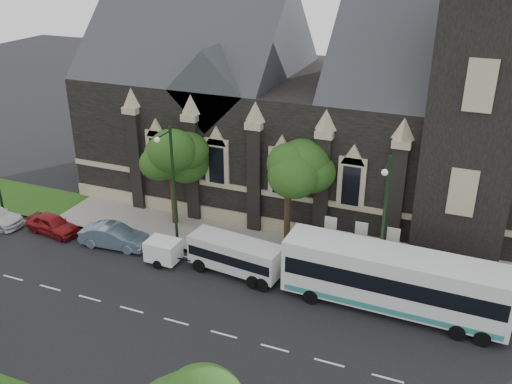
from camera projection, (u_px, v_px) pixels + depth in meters
The scene contains 15 objects.
ground at pixel (176, 322), 31.85m from camera, with size 160.00×160.00×0.00m, color black.
sidewalk at pixel (242, 244), 39.83m from camera, with size 80.00×5.00×0.15m, color gray.
museum at pixel (351, 108), 42.55m from camera, with size 40.00×17.70×29.90m.
tree_walk_right at pixel (293, 170), 37.37m from camera, with size 4.08×4.08×7.80m.
tree_walk_left at pixel (175, 153), 40.49m from camera, with size 3.91×3.91×7.64m.
street_lamp_near at pixel (383, 220), 32.29m from camera, with size 0.36×1.88×9.00m.
street_lamp_mid at pixel (172, 183), 37.09m from camera, with size 0.36×1.88×9.00m.
banner_flag_left at pixel (327, 235), 36.30m from camera, with size 0.90×0.10×4.00m.
banner_flag_center at pixel (358, 240), 35.61m from camera, with size 0.90×0.10×4.00m.
banner_flag_right at pixel (389, 246), 34.93m from camera, with size 0.90×0.10×4.00m.
tour_coach at pixel (394, 280), 32.12m from camera, with size 12.91×3.20×3.75m.
shuttle_bus at pixel (236, 255), 35.90m from camera, with size 6.38×2.86×2.39m.
box_trailer at pixel (163, 250), 37.27m from camera, with size 3.14×1.84×1.67m.
sedan at pixel (114, 236), 39.32m from camera, with size 1.71×4.90×1.62m, color slate.
car_far_red at pixel (53, 224), 41.14m from camera, with size 1.74×4.32×1.47m, color maroon.
Camera 1 is at (13.98, -22.29, 19.95)m, focal length 39.19 mm.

